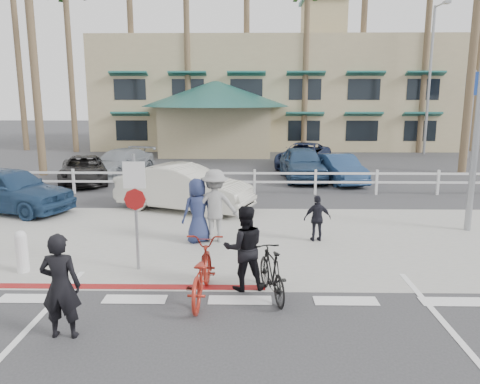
{
  "coord_description": "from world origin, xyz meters",
  "views": [
    {
      "loc": [
        0.15,
        -7.66,
        3.79
      ],
      "look_at": [
        -0.05,
        3.59,
        1.5
      ],
      "focal_mm": 35.0,
      "sensor_mm": 36.0,
      "label": 1
    }
  ],
  "objects_px": {
    "bike_red": "(201,271)",
    "bike_black": "(272,273)",
    "car_red_compact": "(10,189)",
    "car_white_sedan": "(184,188)",
    "sign_post": "(136,207)"
  },
  "relations": [
    {
      "from": "bike_red",
      "to": "bike_black",
      "type": "xyz_separation_m",
      "value": [
        1.34,
        0.08,
        -0.05
      ]
    },
    {
      "from": "bike_black",
      "to": "car_red_compact",
      "type": "distance_m",
      "value": 10.79
    },
    {
      "from": "bike_black",
      "to": "car_white_sedan",
      "type": "distance_m",
      "value": 7.54
    },
    {
      "from": "bike_red",
      "to": "sign_post",
      "type": "bearing_deg",
      "value": -41.25
    },
    {
      "from": "sign_post",
      "to": "car_red_compact",
      "type": "xyz_separation_m",
      "value": [
        -5.53,
        5.31,
        -0.69
      ]
    },
    {
      "from": "car_white_sedan",
      "to": "car_red_compact",
      "type": "distance_m",
      "value": 5.82
    },
    {
      "from": "car_red_compact",
      "to": "bike_black",
      "type": "bearing_deg",
      "value": -109.01
    },
    {
      "from": "sign_post",
      "to": "car_white_sedan",
      "type": "distance_m",
      "value": 5.69
    },
    {
      "from": "sign_post",
      "to": "bike_black",
      "type": "xyz_separation_m",
      "value": [
        2.91,
        -1.41,
        -0.95
      ]
    },
    {
      "from": "bike_red",
      "to": "car_red_compact",
      "type": "relative_size",
      "value": 0.46
    },
    {
      "from": "bike_black",
      "to": "car_red_compact",
      "type": "xyz_separation_m",
      "value": [
        -8.44,
        6.73,
        0.26
      ]
    },
    {
      "from": "bike_black",
      "to": "car_red_compact",
      "type": "height_order",
      "value": "car_red_compact"
    },
    {
      "from": "sign_post",
      "to": "car_white_sedan",
      "type": "xyz_separation_m",
      "value": [
        0.28,
        5.65,
        -0.68
      ]
    },
    {
      "from": "bike_red",
      "to": "car_white_sedan",
      "type": "relative_size",
      "value": 0.44
    },
    {
      "from": "sign_post",
      "to": "bike_black",
      "type": "distance_m",
      "value": 3.37
    }
  ]
}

